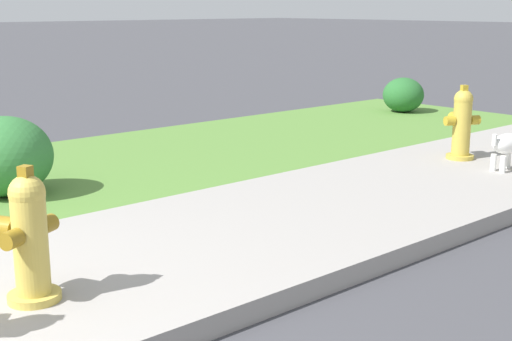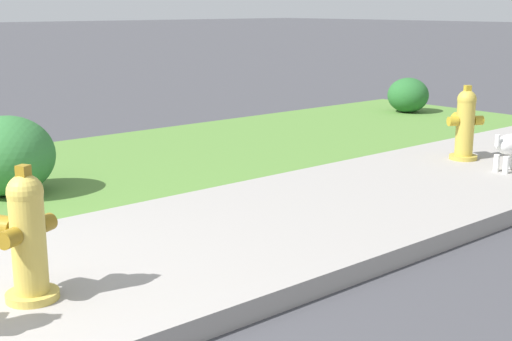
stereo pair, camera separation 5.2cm
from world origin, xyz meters
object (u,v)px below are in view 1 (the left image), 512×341
(fire_hydrant_mid_block, at_px, (29,238))
(shrub_bush_far_verge, at_px, (403,95))
(fire_hydrant_at_driveway, at_px, (462,124))
(shrub_bush_near_lamp, at_px, (5,156))
(small_white_dog, at_px, (510,144))

(fire_hydrant_mid_block, relative_size, shrub_bush_far_verge, 1.24)
(fire_hydrant_at_driveway, xyz_separation_m, shrub_bush_near_lamp, (-3.82, 1.61, -0.03))
(fire_hydrant_mid_block, bearing_deg, shrub_bush_near_lamp, 43.74)
(fire_hydrant_mid_block, relative_size, small_white_dog, 1.44)
(fire_hydrant_mid_block, xyz_separation_m, shrub_bush_far_verge, (6.71, 2.80, -0.10))
(fire_hydrant_at_driveway, relative_size, small_white_dog, 1.48)
(fire_hydrant_mid_block, distance_m, small_white_dog, 4.48)
(fire_hydrant_mid_block, height_order, shrub_bush_near_lamp, fire_hydrant_mid_block)
(fire_hydrant_at_driveway, xyz_separation_m, shrub_bush_far_verge, (2.15, 2.30, -0.11))
(fire_hydrant_at_driveway, height_order, small_white_dog, fire_hydrant_at_driveway)
(fire_hydrant_at_driveway, bearing_deg, shrub_bush_near_lamp, -174.57)
(fire_hydrant_at_driveway, xyz_separation_m, small_white_dog, (-0.09, -0.56, -0.10))
(small_white_dog, height_order, shrub_bush_near_lamp, shrub_bush_near_lamp)
(fire_hydrant_mid_block, relative_size, shrub_bush_near_lamp, 0.96)
(fire_hydrant_at_driveway, distance_m, shrub_bush_far_verge, 3.15)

